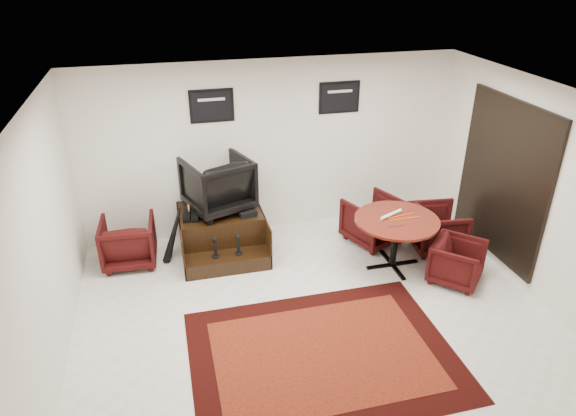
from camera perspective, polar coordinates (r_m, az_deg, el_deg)
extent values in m
plane|color=silver|center=(6.77, 3.00, -11.83)|extent=(6.00, 6.00, 0.00)
cube|color=white|center=(8.21, -1.87, 6.67)|extent=(6.00, 0.02, 2.80)
cube|color=white|center=(4.13, 14.09, -17.32)|extent=(6.00, 0.02, 2.80)
cube|color=white|center=(5.93, -25.68, -4.53)|extent=(0.02, 5.00, 2.80)
cube|color=white|center=(7.40, 26.11, 1.50)|extent=(0.02, 5.00, 2.80)
cube|color=white|center=(5.48, 3.70, 11.72)|extent=(6.00, 5.00, 0.02)
cube|color=black|center=(7.91, 22.75, 2.95)|extent=(0.05, 1.90, 2.30)
cube|color=black|center=(7.90, 22.69, 2.94)|extent=(0.02, 1.72, 2.12)
cube|color=black|center=(7.91, 22.72, 2.94)|extent=(0.03, 0.05, 2.12)
cube|color=black|center=(7.83, -8.49, 11.16)|extent=(0.66, 0.03, 0.50)
cube|color=black|center=(7.81, -8.47, 11.13)|extent=(0.58, 0.01, 0.42)
cube|color=silver|center=(7.78, -8.52, 11.83)|extent=(0.40, 0.00, 0.04)
cube|color=black|center=(8.26, 5.73, 12.13)|extent=(0.66, 0.03, 0.50)
cube|color=black|center=(8.24, 5.77, 12.10)|extent=(0.58, 0.01, 0.42)
cube|color=silver|center=(8.22, 5.81, 12.77)|extent=(0.40, 0.00, 0.04)
cube|color=black|center=(6.22, 3.86, -15.94)|extent=(3.04, 2.28, 0.01)
cube|color=#4F100B|center=(6.22, 3.86, -15.90)|extent=(2.49, 1.74, 0.01)
cube|color=black|center=(8.07, -7.45, -2.31)|extent=(1.26, 0.93, 0.65)
cube|color=black|center=(7.62, -6.72, -6.01)|extent=(1.26, 0.37, 0.23)
cube|color=black|center=(7.88, -11.78, -3.46)|extent=(0.02, 1.30, 0.65)
cube|color=black|center=(7.99, -2.84, -2.43)|extent=(0.02, 1.30, 0.65)
cylinder|color=black|center=(7.54, -8.03, -5.35)|extent=(0.11, 0.11, 0.02)
cylinder|color=black|center=(7.47, -8.10, -4.51)|extent=(0.04, 0.04, 0.24)
sphere|color=black|center=(7.39, -8.17, -3.48)|extent=(0.07, 0.07, 0.07)
cylinder|color=black|center=(7.57, -5.51, -5.05)|extent=(0.11, 0.11, 0.02)
cylinder|color=black|center=(7.50, -5.55, -4.21)|extent=(0.04, 0.04, 0.24)
sphere|color=black|center=(7.42, -5.60, -3.18)|extent=(0.07, 0.07, 0.07)
imported|color=black|center=(7.77, -7.84, 2.94)|extent=(1.12, 1.09, 0.92)
cube|color=black|center=(7.72, -11.18, -0.85)|extent=(0.14, 0.29, 0.10)
cube|color=black|center=(7.71, -10.29, -0.80)|extent=(0.14, 0.29, 0.10)
cube|color=black|center=(7.69, -4.53, -0.59)|extent=(0.28, 0.22, 0.09)
imported|color=black|center=(7.95, -17.33, -3.37)|extent=(0.79, 0.74, 0.78)
cylinder|color=#4D130B|center=(7.48, 12.01, -1.32)|extent=(1.20, 1.20, 0.04)
cylinder|color=black|center=(7.66, 11.75, -3.77)|extent=(0.10, 0.10, 0.71)
cube|color=black|center=(7.86, 11.49, -6.17)|extent=(0.81, 0.06, 0.03)
cube|color=black|center=(7.86, 11.49, -6.17)|extent=(0.06, 0.81, 0.03)
imported|color=black|center=(8.26, 9.50, -1.13)|extent=(1.01, 0.98, 0.81)
imported|color=black|center=(8.28, 16.30, -1.98)|extent=(0.78, 0.83, 0.77)
imported|color=black|center=(7.58, 18.31, -5.51)|extent=(0.91, 0.91, 0.68)
cylinder|color=silver|center=(7.53, 11.40, -0.69)|extent=(0.40, 0.22, 0.05)
cylinder|color=orange|center=(7.49, 12.85, -1.15)|extent=(0.45, 0.02, 0.01)
cylinder|color=orange|center=(7.57, 12.52, -0.81)|extent=(0.45, 0.08, 0.01)
cylinder|color=#4C1933|center=(7.24, 11.30, -2.06)|extent=(0.09, 0.05, 0.01)
cylinder|color=#4C1933|center=(7.26, 11.73, -2.00)|extent=(0.09, 0.05, 0.01)
cylinder|color=#4C1933|center=(7.29, 12.15, -1.94)|extent=(0.09, 0.05, 0.01)
cylinder|color=#4C1933|center=(7.31, 12.58, -1.88)|extent=(0.09, 0.05, 0.01)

